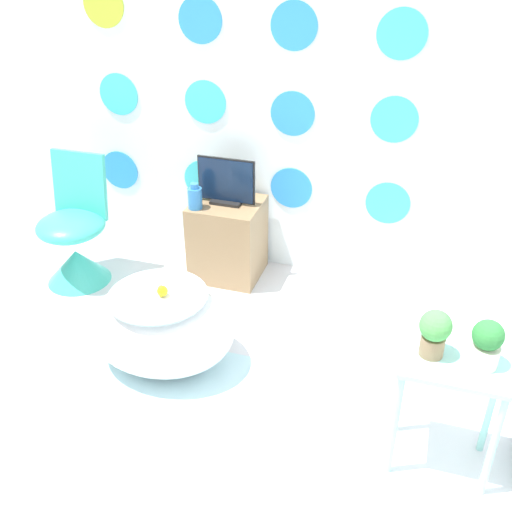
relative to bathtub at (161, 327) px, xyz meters
name	(u,v)px	position (x,y,z in m)	size (l,w,h in m)	color
ground_plane	(93,494)	(0.09, -0.91, -0.23)	(12.00, 12.00, 0.00)	silver
wall_back_dotted	(246,78)	(0.09, 1.24, 1.06)	(4.53, 0.05, 2.60)	white
rug	(145,378)	(-0.04, -0.17, -0.23)	(1.26, 0.69, 0.01)	silver
bathtub	(161,327)	(0.00, 0.00, 0.00)	(0.82, 0.65, 0.46)	white
rubber_duck	(162,291)	(0.04, -0.02, 0.26)	(0.06, 0.06, 0.07)	yellow
chair	(75,244)	(-0.92, 0.61, 0.04)	(0.45, 0.45, 0.86)	#38B2A3
tv_cabinet	(228,239)	(0.03, 0.99, 0.04)	(0.45, 0.41, 0.54)	#8E704C
tv	(226,183)	(0.03, 0.99, 0.45)	(0.38, 0.12, 0.31)	black
vase	(195,197)	(-0.13, 0.85, 0.39)	(0.09, 0.09, 0.17)	#2D72B7
side_table	(450,386)	(1.50, -0.26, 0.22)	(0.45, 0.31, 0.59)	#99E0D8
potted_plant_left	(435,331)	(1.40, -0.25, 0.47)	(0.13, 0.13, 0.22)	#8C6B4C
potted_plant_right	(486,343)	(1.60, -0.25, 0.46)	(0.13, 0.13, 0.22)	beige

